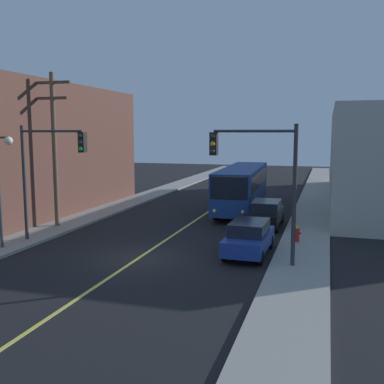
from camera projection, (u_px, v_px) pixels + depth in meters
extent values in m
plane|color=black|center=(139.00, 258.00, 21.05)|extent=(120.00, 120.00, 0.00)
cube|color=gray|center=(101.00, 212.00, 32.60)|extent=(2.50, 90.00, 0.15)
cube|color=gray|center=(309.00, 224.00, 28.47)|extent=(2.50, 90.00, 0.15)
cube|color=#D8CC4C|center=(216.00, 207.00, 35.29)|extent=(0.16, 60.00, 0.01)
cube|color=brown|center=(5.00, 150.00, 31.77)|extent=(10.00, 21.70, 9.09)
cube|color=black|center=(69.00, 194.00, 30.74)|extent=(0.06, 15.19, 1.30)
cube|color=black|center=(67.00, 147.00, 30.32)|extent=(0.06, 15.19, 1.30)
cube|color=black|center=(331.00, 182.00, 38.28)|extent=(0.06, 19.31, 1.30)
cube|color=black|center=(332.00, 144.00, 37.85)|extent=(0.06, 19.31, 1.30)
cube|color=navy|center=(242.00, 186.00, 33.72)|extent=(3.07, 12.10, 2.75)
cube|color=black|center=(229.00, 188.00, 27.91)|extent=(2.35, 0.18, 1.40)
cube|color=black|center=(252.00, 171.00, 39.39)|extent=(2.30, 0.18, 1.10)
cube|color=black|center=(226.00, 178.00, 33.96)|extent=(0.50, 10.19, 1.10)
cube|color=black|center=(259.00, 179.00, 33.35)|extent=(0.50, 10.19, 1.10)
cube|color=orange|center=(229.00, 179.00, 27.84)|extent=(1.79, 0.14, 0.30)
sphere|color=#F9D872|center=(214.00, 211.00, 28.28)|extent=(0.24, 0.24, 0.24)
sphere|color=#F9D872|center=(243.00, 212.00, 27.84)|extent=(0.24, 0.24, 0.24)
cylinder|color=black|center=(216.00, 212.00, 30.14)|extent=(0.34, 1.01, 1.00)
cylinder|color=black|center=(250.00, 214.00, 29.59)|extent=(0.34, 1.01, 1.00)
cylinder|color=black|center=(234.00, 196.00, 37.54)|extent=(0.34, 1.01, 1.00)
cylinder|color=black|center=(262.00, 197.00, 36.99)|extent=(0.34, 1.01, 1.00)
cube|color=navy|center=(249.00, 241.00, 21.54)|extent=(1.91, 4.44, 0.70)
cube|color=black|center=(249.00, 227.00, 21.46)|extent=(1.68, 2.50, 0.60)
cylinder|color=black|center=(225.00, 255.00, 20.42)|extent=(0.24, 0.65, 0.64)
cylinder|color=black|center=(260.00, 258.00, 19.93)|extent=(0.24, 0.65, 0.64)
cylinder|color=black|center=(239.00, 240.00, 23.25)|extent=(0.24, 0.65, 0.64)
cylinder|color=black|center=(270.00, 242.00, 22.76)|extent=(0.24, 0.65, 0.64)
cube|color=black|center=(266.00, 216.00, 27.85)|extent=(1.82, 4.41, 0.70)
cube|color=black|center=(266.00, 206.00, 27.77)|extent=(1.63, 2.47, 0.60)
cylinder|color=black|center=(249.00, 226.00, 26.71)|extent=(0.22, 0.64, 0.64)
cylinder|color=black|center=(276.00, 227.00, 26.25)|extent=(0.22, 0.64, 0.64)
cylinder|color=black|center=(257.00, 217.00, 29.55)|extent=(0.22, 0.64, 0.64)
cylinder|color=black|center=(282.00, 218.00, 29.09)|extent=(0.22, 0.64, 0.64)
cylinder|color=brown|center=(55.00, 150.00, 27.06)|extent=(0.28, 0.28, 9.13)
cube|color=#4C3D2D|center=(52.00, 82.00, 26.54)|extent=(2.40, 0.16, 0.16)
cube|color=#4C3D2D|center=(52.00, 98.00, 26.66)|extent=(2.00, 0.16, 0.16)
cylinder|color=#2D2D33|center=(25.00, 183.00, 23.72)|extent=(0.18, 0.18, 6.00)
cylinder|color=#2D2D33|center=(51.00, 131.00, 22.86)|extent=(3.50, 0.12, 0.12)
cube|color=black|center=(82.00, 142.00, 22.44)|extent=(0.32, 0.36, 1.00)
sphere|color=#2D2D2D|center=(80.00, 136.00, 22.21)|extent=(0.22, 0.22, 0.22)
sphere|color=#2D2D2D|center=(80.00, 142.00, 22.25)|extent=(0.22, 0.22, 0.22)
sphere|color=green|center=(81.00, 149.00, 22.30)|extent=(0.22, 0.22, 0.22)
cylinder|color=#2D2D33|center=(294.00, 196.00, 19.02)|extent=(0.18, 0.18, 6.00)
cylinder|color=#2D2D33|center=(254.00, 131.00, 19.16)|extent=(3.50, 0.12, 0.12)
cube|color=black|center=(214.00, 144.00, 19.73)|extent=(0.32, 0.36, 1.00)
sphere|color=#2D2D2D|center=(213.00, 136.00, 19.51)|extent=(0.22, 0.22, 0.22)
sphere|color=#F2A519|center=(213.00, 144.00, 19.55)|extent=(0.22, 0.22, 0.22)
sphere|color=#2D2D2D|center=(213.00, 151.00, 19.59)|extent=(0.22, 0.22, 0.22)
cylinder|color=#38383D|center=(2.00, 137.00, 21.60)|extent=(0.70, 0.10, 0.10)
sphere|color=#EAE5C6|center=(9.00, 141.00, 21.53)|extent=(0.40, 0.40, 0.40)
cylinder|color=red|center=(297.00, 235.00, 23.52)|extent=(0.26, 0.26, 0.70)
sphere|color=gold|center=(297.00, 228.00, 23.47)|extent=(0.24, 0.24, 0.24)
cylinder|color=red|center=(294.00, 233.00, 23.55)|extent=(0.12, 0.10, 0.10)
cylinder|color=red|center=(300.00, 233.00, 23.46)|extent=(0.12, 0.10, 0.10)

